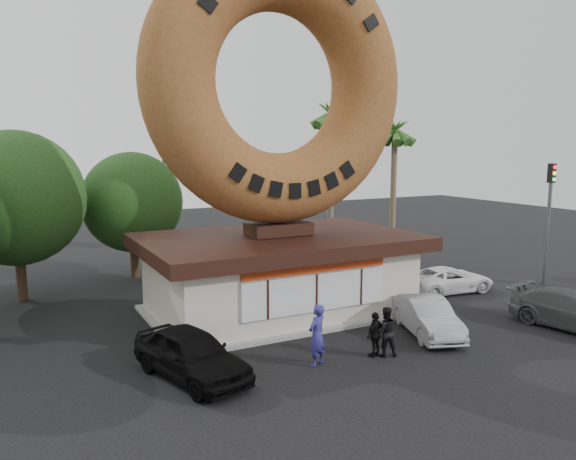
# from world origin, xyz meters

# --- Properties ---
(ground) EXTENTS (90.00, 90.00, 0.00)m
(ground) POSITION_xyz_m (0.00, 0.00, 0.00)
(ground) COLOR black
(ground) RESTS_ON ground
(donut_shop) EXTENTS (11.20, 7.20, 3.80)m
(donut_shop) POSITION_xyz_m (0.00, 5.98, 1.77)
(donut_shop) COLOR beige
(donut_shop) RESTS_ON ground
(giant_donut) EXTENTS (11.16, 2.85, 11.16)m
(giant_donut) POSITION_xyz_m (0.00, 6.00, 9.38)
(giant_donut) COLOR #9B522D
(giant_donut) RESTS_ON donut_shop
(tree_west) EXTENTS (6.00, 6.00, 7.65)m
(tree_west) POSITION_xyz_m (-9.50, 13.00, 4.64)
(tree_west) COLOR #473321
(tree_west) RESTS_ON ground
(tree_mid) EXTENTS (5.20, 5.20, 6.63)m
(tree_mid) POSITION_xyz_m (-4.00, 15.00, 4.02)
(tree_mid) COLOR #473321
(tree_mid) RESTS_ON ground
(palm_near) EXTENTS (2.60, 2.60, 9.75)m
(palm_near) POSITION_xyz_m (7.50, 14.00, 8.41)
(palm_near) COLOR #726651
(palm_near) RESTS_ON ground
(palm_far) EXTENTS (2.60, 2.60, 8.75)m
(palm_far) POSITION_xyz_m (11.00, 12.50, 7.48)
(palm_far) COLOR #726651
(palm_far) RESTS_ON ground
(street_lamp) EXTENTS (2.11, 0.20, 8.00)m
(street_lamp) POSITION_xyz_m (-1.86, 16.00, 4.48)
(street_lamp) COLOR #59595E
(street_lamp) RESTS_ON ground
(traffic_signal) EXTENTS (0.30, 0.38, 6.07)m
(traffic_signal) POSITION_xyz_m (14.00, 3.99, 3.87)
(traffic_signal) COLOR #59595E
(traffic_signal) RESTS_ON ground
(person_left) EXTENTS (0.87, 0.74, 2.01)m
(person_left) POSITION_xyz_m (-1.54, 0.25, 1.01)
(person_left) COLOR navy
(person_left) RESTS_ON ground
(person_center) EXTENTS (0.99, 0.88, 1.68)m
(person_center) POSITION_xyz_m (0.89, -0.10, 0.84)
(person_center) COLOR black
(person_center) RESTS_ON ground
(person_right) EXTENTS (0.97, 0.65, 1.52)m
(person_right) POSITION_xyz_m (0.58, 0.02, 0.76)
(person_right) COLOR black
(person_right) RESTS_ON ground
(car_black) EXTENTS (2.96, 4.79, 1.52)m
(car_black) POSITION_xyz_m (-5.39, 1.15, 0.76)
(car_black) COLOR black
(car_black) RESTS_ON ground
(car_silver) EXTENTS (2.71, 4.33, 1.35)m
(car_silver) POSITION_xyz_m (3.62, 0.93, 0.67)
(car_silver) COLOR #939497
(car_silver) RESTS_ON ground
(car_grey) EXTENTS (2.90, 5.21, 1.43)m
(car_grey) POSITION_xyz_m (9.02, -1.26, 0.71)
(car_grey) COLOR #4C4F51
(car_grey) RESTS_ON ground
(car_white) EXTENTS (4.52, 2.39, 1.21)m
(car_white) POSITION_xyz_m (8.66, 5.12, 0.61)
(car_white) COLOR white
(car_white) RESTS_ON ground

